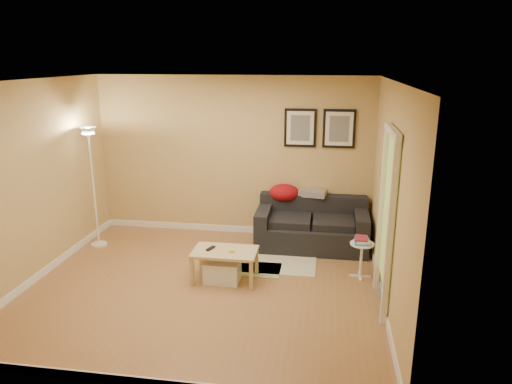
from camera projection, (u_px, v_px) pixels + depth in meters
floor at (205, 285)px, 6.12m from camera, size 4.50×4.50×0.00m
ceiling at (198, 81)px, 5.40m from camera, size 4.50×4.50×0.00m
wall_back at (233, 157)px, 7.66m from camera, size 4.50×0.00×4.50m
wall_front at (138, 254)px, 3.86m from camera, size 4.50×0.00×4.50m
wall_left at (33, 182)px, 6.09m from camera, size 0.00×4.00×4.00m
wall_right at (390, 197)px, 5.43m from camera, size 0.00×4.00×4.00m
baseboard_back at (234, 229)px, 8.00m from camera, size 4.50×0.02×0.10m
baseboard_front at (148, 382)px, 4.21m from camera, size 4.50×0.02×0.10m
baseboard_left at (46, 270)px, 6.43m from camera, size 0.02×4.00×0.10m
baseboard_right at (381, 294)px, 5.78m from camera, size 0.02×4.00×0.10m
sofa at (312, 224)px, 7.28m from camera, size 1.70×0.90×0.75m
red_throw at (284, 193)px, 7.53m from camera, size 0.48×0.36×0.28m
plaid_throw at (313, 193)px, 7.49m from camera, size 0.45×0.32×0.10m
framed_print_left at (300, 128)px, 7.34m from camera, size 0.50×0.04×0.60m
framed_print_right at (339, 129)px, 7.26m from camera, size 0.50×0.04×0.60m
area_rug at (273, 262)px, 6.82m from camera, size 1.25×0.85×0.01m
green_runner at (255, 269)px, 6.56m from camera, size 0.70×0.50×0.01m
coffee_table at (225, 265)px, 6.21m from camera, size 0.93×0.67×0.42m
remote_control at (211, 248)px, 6.20m from camera, size 0.10×0.17×0.02m
tape_roll at (232, 251)px, 6.10m from camera, size 0.07×0.07×0.03m
storage_bin at (222, 271)px, 6.20m from camera, size 0.47×0.35×0.29m
side_table at (361, 260)px, 6.29m from camera, size 0.32×0.32×0.49m
book_stack at (362, 240)px, 6.22m from camera, size 0.26×0.30×0.08m
floor_lamp at (94, 191)px, 7.19m from camera, size 0.24×0.24×1.88m
doorway at (385, 224)px, 5.37m from camera, size 0.12×1.01×2.13m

